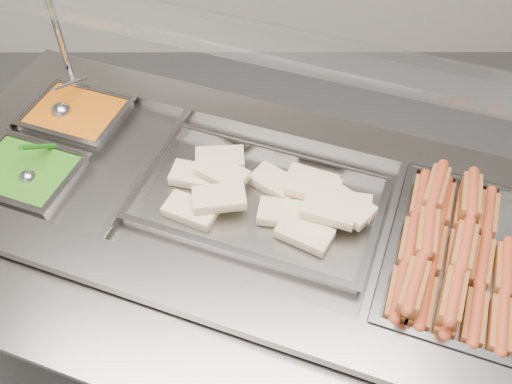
{
  "coord_description": "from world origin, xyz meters",
  "views": [
    {
      "loc": [
        -0.06,
        -0.73,
        2.24
      ],
      "look_at": [
        -0.06,
        0.4,
        0.96
      ],
      "focal_mm": 40.0,
      "sensor_mm": 36.0,
      "label": 1
    }
  ],
  "objects_px": {
    "ladle": "(62,110)",
    "serving_spoon": "(30,173)",
    "pan_wraps": "(259,204)",
    "steam_counter": "(243,277)",
    "pan_hotdogs": "(454,262)",
    "sneeze_guard": "(267,45)"
  },
  "relations": [
    {
      "from": "ladle",
      "to": "sneeze_guard",
      "type": "bearing_deg",
      "value": -12.98
    },
    {
      "from": "steam_counter",
      "to": "ladle",
      "type": "height_order",
      "value": "ladle"
    },
    {
      "from": "pan_hotdogs",
      "to": "pan_wraps",
      "type": "height_order",
      "value": "same"
    },
    {
      "from": "pan_hotdogs",
      "to": "ladle",
      "type": "bearing_deg",
      "value": 154.01
    },
    {
      "from": "steam_counter",
      "to": "ladle",
      "type": "relative_size",
      "value": 10.68
    },
    {
      "from": "steam_counter",
      "to": "pan_hotdogs",
      "type": "height_order",
      "value": "pan_hotdogs"
    },
    {
      "from": "ladle",
      "to": "pan_wraps",
      "type": "bearing_deg",
      "value": -30.24
    },
    {
      "from": "pan_wraps",
      "to": "ladle",
      "type": "distance_m",
      "value": 0.79
    },
    {
      "from": "ladle",
      "to": "serving_spoon",
      "type": "relative_size",
      "value": 1.14
    },
    {
      "from": "pan_hotdogs",
      "to": "sneeze_guard",
      "type": "bearing_deg",
      "value": 140.42
    },
    {
      "from": "ladle",
      "to": "serving_spoon",
      "type": "xyz_separation_m",
      "value": [
        -0.03,
        -0.3,
        0.0
      ]
    },
    {
      "from": "steam_counter",
      "to": "serving_spoon",
      "type": "height_order",
      "value": "serving_spoon"
    },
    {
      "from": "steam_counter",
      "to": "serving_spoon",
      "type": "xyz_separation_m",
      "value": [
        -0.66,
        0.08,
        0.48
      ]
    },
    {
      "from": "pan_hotdogs",
      "to": "pan_wraps",
      "type": "xyz_separation_m",
      "value": [
        -0.55,
        0.21,
        0.02
      ]
    },
    {
      "from": "serving_spoon",
      "to": "ladle",
      "type": "bearing_deg",
      "value": 83.72
    },
    {
      "from": "ladle",
      "to": "serving_spoon",
      "type": "bearing_deg",
      "value": -96.28
    },
    {
      "from": "steam_counter",
      "to": "pan_wraps",
      "type": "height_order",
      "value": "pan_wraps"
    },
    {
      "from": "sneeze_guard",
      "to": "ladle",
      "type": "height_order",
      "value": "sneeze_guard"
    },
    {
      "from": "sneeze_guard",
      "to": "serving_spoon",
      "type": "relative_size",
      "value": 9.82
    },
    {
      "from": "pan_wraps",
      "to": "ladle",
      "type": "relative_size",
      "value": 4.04
    },
    {
      "from": "pan_wraps",
      "to": "serving_spoon",
      "type": "height_order",
      "value": "serving_spoon"
    },
    {
      "from": "steam_counter",
      "to": "pan_wraps",
      "type": "distance_m",
      "value": 0.45
    }
  ]
}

